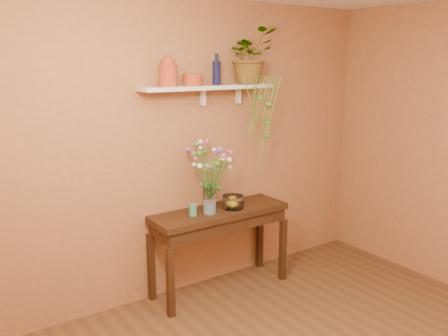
{
  "coord_description": "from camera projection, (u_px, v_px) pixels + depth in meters",
  "views": [
    {
      "loc": [
        -2.22,
        -1.69,
        2.14
      ],
      "look_at": [
        0.0,
        1.55,
        1.25
      ],
      "focal_mm": 37.66,
      "sensor_mm": 36.0,
      "label": 1
    }
  ],
  "objects": [
    {
      "name": "lemon",
      "position": [
        233.0,
        203.0,
        4.42
      ],
      "size": [
        0.07,
        0.07,
        0.07
      ],
      "primitive_type": "sphere",
      "color": "yellow",
      "rests_on": "glass_bowl"
    },
    {
      "name": "carton",
      "position": [
        193.0,
        210.0,
        4.17
      ],
      "size": [
        0.06,
        0.05,
        0.11
      ],
      "primitive_type": "cube",
      "rotation": [
        0.0,
        0.0,
        -0.18
      ],
      "color": "teal",
      "rests_on": "sideboard"
    },
    {
      "name": "blue_bottle",
      "position": [
        217.0,
        72.0,
        4.19
      ],
      "size": [
        0.08,
        0.08,
        0.28
      ],
      "color": "#0F143A",
      "rests_on": "wall_shelf"
    },
    {
      "name": "glass_bowl",
      "position": [
        233.0,
        202.0,
        4.4
      ],
      "size": [
        0.2,
        0.2,
        0.12
      ],
      "color": "white",
      "rests_on": "sideboard"
    },
    {
      "name": "bouquet",
      "position": [
        209.0,
        164.0,
        4.16
      ],
      "size": [
        0.43,
        0.47,
        0.53
      ],
      "color": "#386B28",
      "rests_on": "glass_vase"
    },
    {
      "name": "wall_shelf",
      "position": [
        209.0,
        88.0,
        4.18
      ],
      "size": [
        1.3,
        0.24,
        0.19
      ],
      "color": "white",
      "rests_on": "room"
    },
    {
      "name": "spider_plant",
      "position": [
        250.0,
        56.0,
        4.37
      ],
      "size": [
        0.49,
        0.44,
        0.51
      ],
      "primitive_type": "imported",
      "rotation": [
        0.0,
        0.0,
        0.08
      ],
      "color": "#468323",
      "rests_on": "wall_shelf"
    },
    {
      "name": "glass_vase",
      "position": [
        210.0,
        202.0,
        4.23
      ],
      "size": [
        0.12,
        0.12,
        0.25
      ],
      "color": "white",
      "rests_on": "sideboard"
    },
    {
      "name": "room",
      "position": [
        373.0,
        199.0,
        2.76
      ],
      "size": [
        4.04,
        4.04,
        2.7
      ],
      "color": "brown",
      "rests_on": "ground"
    },
    {
      "name": "plant_fronds",
      "position": [
        264.0,
        112.0,
        4.39
      ],
      "size": [
        0.36,
        0.31,
        0.85
      ],
      "color": "#468323",
      "rests_on": "wall_shelf"
    },
    {
      "name": "terracotta_pot",
      "position": [
        192.0,
        80.0,
        4.09
      ],
      "size": [
        0.17,
        0.17,
        0.1
      ],
      "primitive_type": "cylinder",
      "rotation": [
        0.0,
        0.0,
        0.04
      ],
      "color": "#B54E1D",
      "rests_on": "wall_shelf"
    },
    {
      "name": "terracotta_jug",
      "position": [
        168.0,
        72.0,
        3.9
      ],
      "size": [
        0.16,
        0.16,
        0.25
      ],
      "color": "#B54E1D",
      "rests_on": "wall_shelf"
    },
    {
      "name": "sideboard",
      "position": [
        220.0,
        221.0,
        4.39
      ],
      "size": [
        1.32,
        0.42,
        0.8
      ],
      "color": "#372011",
      "rests_on": "ground"
    }
  ]
}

